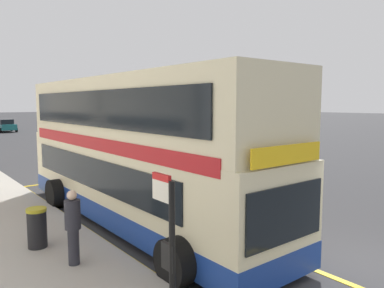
# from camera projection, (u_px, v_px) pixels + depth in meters

# --- Properties ---
(ground_plane) EXTENTS (260.00, 260.00, 0.00)m
(ground_plane) POSITION_uv_depth(u_px,v_px,m) (15.00, 145.00, 32.86)
(ground_plane) COLOR #333335
(double_decker_bus) EXTENTS (3.19, 11.36, 4.40)m
(double_decker_bus) POSITION_uv_depth(u_px,v_px,m) (134.00, 156.00, 11.22)
(double_decker_bus) COLOR beige
(double_decker_bus) RESTS_ON ground
(bus_bay_markings) EXTENTS (3.05, 14.96, 0.01)m
(bus_bay_markings) POSITION_uv_depth(u_px,v_px,m) (136.00, 223.00, 11.34)
(bus_bay_markings) COLOR gold
(bus_bay_markings) RESTS_ON ground
(bus_stop_sign) EXTENTS (0.09, 0.51, 2.50)m
(bus_stop_sign) POSITION_uv_depth(u_px,v_px,m) (169.00, 244.00, 5.32)
(bus_stop_sign) COLOR black
(bus_stop_sign) RESTS_ON pavement_near
(parked_car_teal_kerbside) EXTENTS (2.09, 4.20, 1.62)m
(parked_car_teal_kerbside) POSITION_uv_depth(u_px,v_px,m) (6.00, 126.00, 47.51)
(parked_car_teal_kerbside) COLOR #196066
(parked_car_teal_kerbside) RESTS_ON ground
(pedestrian_waiting_near_sign) EXTENTS (0.34, 0.34, 1.65)m
(pedestrian_waiting_near_sign) POSITION_uv_depth(u_px,v_px,m) (73.00, 225.00, 8.01)
(pedestrian_waiting_near_sign) COLOR #26262D
(pedestrian_waiting_near_sign) RESTS_ON pavement_near
(litter_bin) EXTENTS (0.48, 0.48, 0.98)m
(litter_bin) POSITION_uv_depth(u_px,v_px,m) (37.00, 228.00, 9.02)
(litter_bin) COLOR black
(litter_bin) RESTS_ON pavement_near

